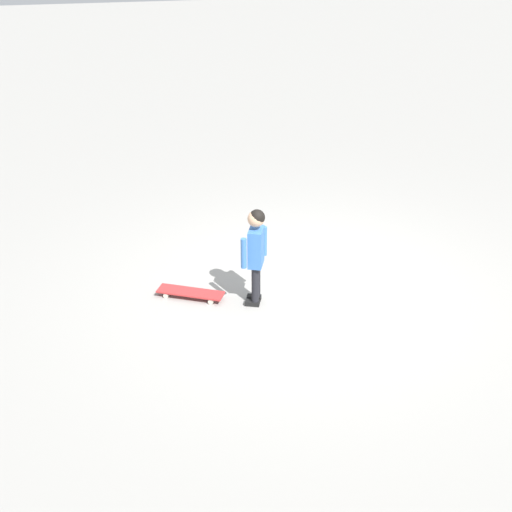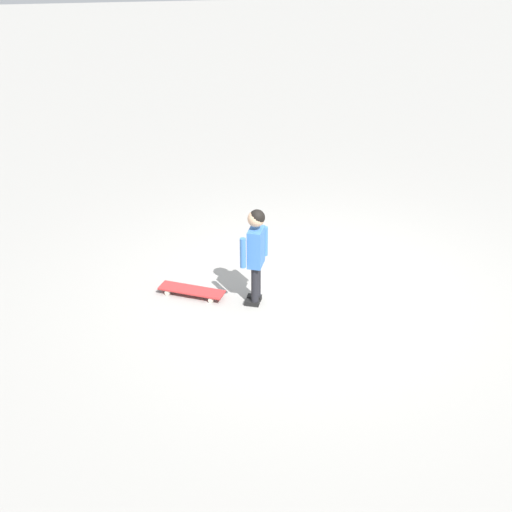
# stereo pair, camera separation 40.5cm
# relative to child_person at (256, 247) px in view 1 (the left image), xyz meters

# --- Properties ---
(ground_plane) EXTENTS (50.00, 50.00, 0.00)m
(ground_plane) POSITION_rel_child_person_xyz_m (0.16, -0.59, -0.66)
(ground_plane) COLOR gray
(child_person) EXTENTS (0.29, 0.32, 1.06)m
(child_person) POSITION_rel_child_person_xyz_m (0.00, 0.00, 0.00)
(child_person) COLOR black
(child_person) RESTS_ON ground
(skateboard) EXTENTS (0.50, 0.72, 0.07)m
(skateboard) POSITION_rel_child_person_xyz_m (0.26, 0.65, -0.60)
(skateboard) COLOR #B22D2D
(skateboard) RESTS_ON ground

